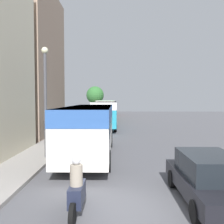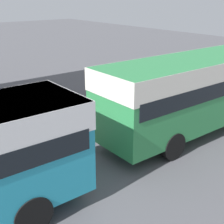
% 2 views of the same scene
% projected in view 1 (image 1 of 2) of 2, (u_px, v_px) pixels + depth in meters
% --- Properties ---
extents(ground_plane, '(120.00, 120.00, 0.00)m').
position_uv_depth(ground_plane, '(133.00, 209.00, 7.56)').
color(ground_plane, '#515156').
extents(building_far_terrace, '(6.53, 9.38, 13.19)m').
position_uv_depth(building_far_terrace, '(19.00, 64.00, 22.94)').
color(building_far_terrace, gray).
rests_on(building_far_terrace, ground_plane).
extents(bus_lead, '(2.51, 9.57, 2.92)m').
position_uv_depth(bus_lead, '(90.00, 124.00, 14.29)').
color(bus_lead, silver).
rests_on(bus_lead, ground_plane).
extents(bus_following, '(2.56, 9.59, 3.03)m').
position_uv_depth(bus_following, '(105.00, 111.00, 28.19)').
color(bus_following, teal).
rests_on(bus_following, ground_plane).
extents(bus_third_in_line, '(2.60, 10.40, 3.13)m').
position_uv_depth(bus_third_in_line, '(106.00, 107.00, 39.75)').
color(bus_third_in_line, '#2D8447').
rests_on(bus_third_in_line, ground_plane).
extents(bus_rear, '(2.52, 9.12, 3.07)m').
position_uv_depth(bus_rear, '(109.00, 106.00, 51.89)').
color(bus_rear, '#EA5B23').
rests_on(bus_rear, ground_plane).
extents(motorcycle_behind_lead, '(0.38, 2.24, 1.73)m').
position_uv_depth(motorcycle_behind_lead, '(77.00, 191.00, 7.16)').
color(motorcycle_behind_lead, '#1E2338').
rests_on(motorcycle_behind_lead, ground_plane).
extents(car_crossing, '(1.90, 4.50, 1.57)m').
position_uv_depth(car_crossing, '(209.00, 178.00, 7.99)').
color(car_crossing, black).
rests_on(car_crossing, ground_plane).
extents(pedestrian_near_curb, '(0.44, 0.44, 1.78)m').
position_uv_depth(pedestrian_near_curb, '(98.00, 110.00, 53.12)').
color(pedestrian_near_curb, '#232838').
rests_on(pedestrian_near_curb, sidewalk).
extents(pedestrian_walking_away, '(0.38, 0.38, 1.76)m').
position_uv_depth(pedestrian_walking_away, '(46.00, 129.00, 18.76)').
color(pedestrian_walking_away, '#232838').
rests_on(pedestrian_walking_away, sidewalk).
extents(street_tree, '(4.00, 4.00, 6.12)m').
position_uv_depth(street_tree, '(95.00, 95.00, 57.00)').
color(street_tree, brown).
rests_on(street_tree, sidewalk).
extents(lamp_post, '(0.36, 0.36, 5.98)m').
position_uv_depth(lamp_post, '(45.00, 92.00, 13.49)').
color(lamp_post, '#47474C').
rests_on(lamp_post, sidewalk).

